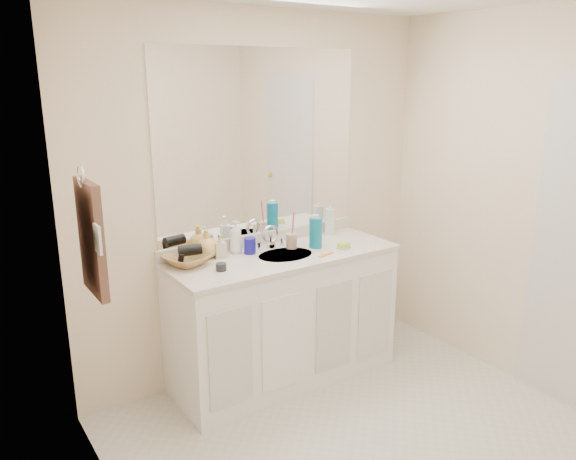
% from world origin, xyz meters
% --- Properties ---
extents(floor, '(2.60, 2.60, 0.00)m').
position_xyz_m(floor, '(0.00, 0.00, 0.00)').
color(floor, silver).
rests_on(floor, ground).
extents(wall_back, '(2.60, 0.02, 2.40)m').
position_xyz_m(wall_back, '(0.00, 1.30, 1.20)').
color(wall_back, '#FDE7C6').
rests_on(wall_back, floor).
extents(wall_left, '(0.02, 2.60, 2.40)m').
position_xyz_m(wall_left, '(-1.30, 0.00, 1.20)').
color(wall_left, '#FDE7C6').
rests_on(wall_left, floor).
extents(wall_right, '(0.02, 2.60, 2.40)m').
position_xyz_m(wall_right, '(1.30, 0.00, 1.20)').
color(wall_right, '#FDE7C6').
rests_on(wall_right, floor).
extents(vanity_cabinet, '(1.50, 0.55, 0.85)m').
position_xyz_m(vanity_cabinet, '(0.00, 1.02, 0.42)').
color(vanity_cabinet, white).
rests_on(vanity_cabinet, floor).
extents(countertop, '(1.52, 0.57, 0.03)m').
position_xyz_m(countertop, '(0.00, 1.02, 0.86)').
color(countertop, silver).
rests_on(countertop, vanity_cabinet).
extents(backsplash, '(1.52, 0.03, 0.08)m').
position_xyz_m(backsplash, '(0.00, 1.29, 0.92)').
color(backsplash, silver).
rests_on(backsplash, countertop).
extents(sink_basin, '(0.37, 0.37, 0.02)m').
position_xyz_m(sink_basin, '(0.00, 1.00, 0.87)').
color(sink_basin, '#BAB8A3').
rests_on(sink_basin, countertop).
extents(faucet, '(0.02, 0.02, 0.11)m').
position_xyz_m(faucet, '(0.00, 1.18, 0.94)').
color(faucet, silver).
rests_on(faucet, countertop).
extents(mirror, '(1.48, 0.01, 1.20)m').
position_xyz_m(mirror, '(0.00, 1.29, 1.56)').
color(mirror, white).
rests_on(mirror, wall_back).
extents(blue_mug, '(0.08, 0.08, 0.10)m').
position_xyz_m(blue_mug, '(-0.18, 1.15, 0.93)').
color(blue_mug, '#181593').
rests_on(blue_mug, countertop).
extents(tan_cup, '(0.09, 0.09, 0.10)m').
position_xyz_m(tan_cup, '(0.11, 1.10, 0.93)').
color(tan_cup, '#C6AA8B').
rests_on(tan_cup, countertop).
extents(toothbrush, '(0.02, 0.04, 0.21)m').
position_xyz_m(toothbrush, '(0.12, 1.10, 1.03)').
color(toothbrush, '#E13B75').
rests_on(toothbrush, tan_cup).
extents(mouthwash_bottle, '(0.11, 0.11, 0.20)m').
position_xyz_m(mouthwash_bottle, '(0.25, 1.02, 0.98)').
color(mouthwash_bottle, '#0C7795').
rests_on(mouthwash_bottle, countertop).
extents(clear_pump_bottle, '(0.08, 0.08, 0.19)m').
position_xyz_m(clear_pump_bottle, '(0.53, 1.22, 0.97)').
color(clear_pump_bottle, white).
rests_on(clear_pump_bottle, countertop).
extents(soap_dish, '(0.11, 0.10, 0.01)m').
position_xyz_m(soap_dish, '(0.39, 0.90, 0.89)').
color(soap_dish, silver).
rests_on(soap_dish, countertop).
extents(green_soap, '(0.08, 0.07, 0.03)m').
position_xyz_m(green_soap, '(0.39, 0.90, 0.90)').
color(green_soap, '#BFE237').
rests_on(green_soap, soap_dish).
extents(orange_comb, '(0.13, 0.06, 0.01)m').
position_xyz_m(orange_comb, '(0.21, 0.85, 0.88)').
color(orange_comb, orange).
rests_on(orange_comb, countertop).
extents(dark_jar, '(0.07, 0.07, 0.04)m').
position_xyz_m(dark_jar, '(-0.48, 0.96, 0.90)').
color(dark_jar, '#232428').
rests_on(dark_jar, countertop).
extents(soap_bottle_white, '(0.10, 0.10, 0.21)m').
position_xyz_m(soap_bottle_white, '(-0.24, 1.22, 0.99)').
color(soap_bottle_white, white).
rests_on(soap_bottle_white, countertop).
extents(soap_bottle_cream, '(0.08, 0.08, 0.15)m').
position_xyz_m(soap_bottle_cream, '(-0.37, 1.19, 0.96)').
color(soap_bottle_cream, beige).
rests_on(soap_bottle_cream, countertop).
extents(soap_bottle_yellow, '(0.18, 0.18, 0.18)m').
position_xyz_m(soap_bottle_yellow, '(-0.44, 1.23, 0.97)').
color(soap_bottle_yellow, '#EEC15C').
rests_on(soap_bottle_yellow, countertop).
extents(wicker_basket, '(0.34, 0.34, 0.07)m').
position_xyz_m(wicker_basket, '(-0.60, 1.17, 0.91)').
color(wicker_basket, '#9E743F').
rests_on(wicker_basket, countertop).
extents(hair_dryer, '(0.15, 0.09, 0.07)m').
position_xyz_m(hair_dryer, '(-0.58, 1.17, 0.97)').
color(hair_dryer, black).
rests_on(hair_dryer, wicker_basket).
extents(towel_ring, '(0.01, 0.11, 0.11)m').
position_xyz_m(towel_ring, '(-1.27, 0.77, 1.55)').
color(towel_ring, silver).
rests_on(towel_ring, wall_left).
extents(hand_towel, '(0.04, 0.32, 0.55)m').
position_xyz_m(hand_towel, '(-1.25, 0.77, 1.25)').
color(hand_towel, '#452D25').
rests_on(hand_towel, towel_ring).
extents(switch_plate, '(0.01, 0.08, 0.13)m').
position_xyz_m(switch_plate, '(-1.27, 0.57, 1.30)').
color(switch_plate, silver).
rests_on(switch_plate, wall_left).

